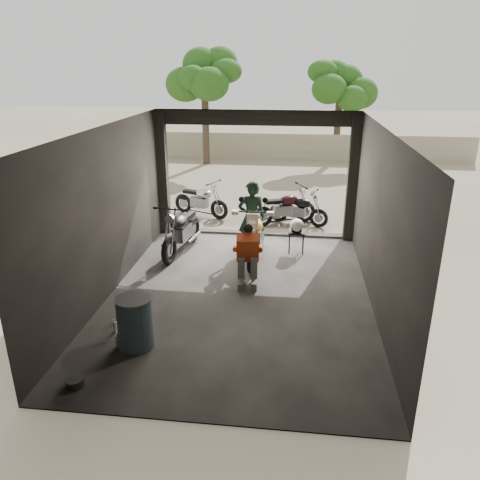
% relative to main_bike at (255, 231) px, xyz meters
% --- Properties ---
extents(ground, '(80.00, 80.00, 0.00)m').
position_rel_main_bike_xyz_m(ground, '(-0.13, -1.87, -0.68)').
color(ground, '#7A6D56').
rests_on(ground, ground).
extents(garage, '(7.00, 7.13, 3.20)m').
position_rel_main_bike_xyz_m(garage, '(-0.13, -1.33, 0.60)').
color(garage, '#2D2B28').
rests_on(garage, ground).
extents(boundary_wall, '(18.00, 0.30, 1.20)m').
position_rel_main_bike_xyz_m(boundary_wall, '(-0.13, 12.13, -0.08)').
color(boundary_wall, gray).
rests_on(boundary_wall, ground).
extents(tree_left, '(2.20, 2.20, 5.60)m').
position_rel_main_bike_xyz_m(tree_left, '(-3.13, 10.63, 3.31)').
color(tree_left, '#382B1E').
rests_on(tree_left, ground).
extents(tree_right, '(2.20, 2.20, 5.00)m').
position_rel_main_bike_xyz_m(tree_right, '(2.67, 12.13, 2.88)').
color(tree_right, '#382B1E').
rests_on(tree_right, ground).
extents(main_bike, '(0.84, 2.03, 1.35)m').
position_rel_main_bike_xyz_m(main_bike, '(0.00, 0.00, 0.00)').
color(main_bike, beige).
rests_on(main_bike, ground).
extents(left_bike, '(1.04, 1.95, 1.26)m').
position_rel_main_bike_xyz_m(left_bike, '(-1.76, 0.20, -0.05)').
color(left_bike, black).
rests_on(left_bike, ground).
extents(outside_bike_a, '(1.75, 1.26, 1.09)m').
position_rel_main_bike_xyz_m(outside_bike_a, '(-1.87, 3.05, -0.13)').
color(outside_bike_a, black).
rests_on(outside_bike_a, ground).
extents(outside_bike_b, '(1.77, 1.32, 1.11)m').
position_rel_main_bike_xyz_m(outside_bike_b, '(0.60, 2.55, -0.12)').
color(outside_bike_b, '#3B0E13').
rests_on(outside_bike_b, ground).
extents(outside_bike_c, '(1.60, 1.06, 1.01)m').
position_rel_main_bike_xyz_m(outside_bike_c, '(0.98, 2.60, -0.17)').
color(outside_bike_c, black).
rests_on(outside_bike_c, ground).
extents(rider, '(0.72, 0.56, 1.75)m').
position_rel_main_bike_xyz_m(rider, '(-0.12, 0.38, 0.20)').
color(rider, black).
rests_on(rider, ground).
extents(mechanic, '(0.68, 0.87, 1.19)m').
position_rel_main_bike_xyz_m(mechanic, '(-0.03, -1.32, -0.08)').
color(mechanic, '#BA4218').
rests_on(mechanic, ground).
extents(stool, '(0.39, 0.39, 0.53)m').
position_rel_main_bike_xyz_m(stool, '(0.94, 0.52, -0.22)').
color(stool, black).
rests_on(stool, ground).
extents(helmet, '(0.41, 0.42, 0.31)m').
position_rel_main_bike_xyz_m(helmet, '(0.94, 0.48, 0.02)').
color(helmet, white).
rests_on(helmet, stool).
extents(oil_drum, '(0.63, 0.63, 0.86)m').
position_rel_main_bike_xyz_m(oil_drum, '(-1.54, -3.81, -0.25)').
color(oil_drum, '#3E5C68').
rests_on(oil_drum, ground).
extents(sign_post, '(0.72, 0.08, 2.16)m').
position_rel_main_bike_xyz_m(sign_post, '(3.04, 2.55, 0.76)').
color(sign_post, black).
rests_on(sign_post, ground).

